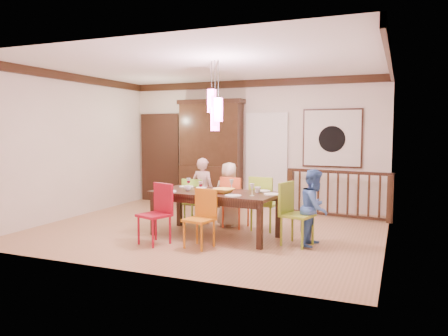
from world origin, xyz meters
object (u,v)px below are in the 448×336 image
at_px(chair_far_left, 196,198).
at_px(chair_end_right, 297,210).
at_px(dining_table, 215,197).
at_px(balustrade, 338,193).
at_px(china_hutch, 211,153).
at_px(person_far_left, 203,191).
at_px(person_end_right, 314,208).
at_px(person_far_mid, 229,194).

distance_m(chair_far_left, chair_end_right, 2.21).
height_order(dining_table, balustrade, balustrade).
relative_size(dining_table, china_hutch, 0.88).
height_order(dining_table, person_far_left, person_far_left).
bearing_deg(chair_end_right, chair_far_left, 85.37).
bearing_deg(dining_table, chair_far_left, 140.52).
xyz_separation_m(china_hutch, balustrade, (2.95, -0.35, -0.74)).
bearing_deg(chair_end_right, person_far_left, 80.50).
relative_size(china_hutch, person_far_left, 1.98).
xyz_separation_m(dining_table, balustrade, (1.68, 2.37, -0.17)).
bearing_deg(chair_far_left, person_far_left, -109.14).
height_order(chair_far_left, person_end_right, person_end_right).
relative_size(chair_far_left, person_far_left, 0.70).
height_order(balustrade, person_far_left, person_far_left).
bearing_deg(person_far_left, person_end_right, 164.95).
height_order(balustrade, person_end_right, person_end_right).
xyz_separation_m(chair_end_right, person_far_left, (-2.02, 0.91, 0.07)).
xyz_separation_m(person_far_mid, person_end_right, (1.71, -0.78, -0.00)).
xyz_separation_m(balustrade, person_far_mid, (-1.75, -1.56, 0.09)).
xyz_separation_m(chair_end_right, balustrade, (0.28, 2.43, -0.06)).
xyz_separation_m(dining_table, person_far_left, (-0.62, 0.85, -0.04)).
height_order(chair_end_right, person_end_right, person_end_right).
bearing_deg(dining_table, person_end_right, 6.20).
bearing_deg(dining_table, person_far_mid, 100.11).
bearing_deg(person_end_right, balustrade, 5.52).
relative_size(dining_table, person_far_mid, 1.84).
bearing_deg(person_far_left, dining_table, 131.06).
bearing_deg(dining_table, chair_end_right, 2.75).
bearing_deg(person_far_mid, chair_far_left, 3.11).
xyz_separation_m(balustrade, person_end_right, (-0.04, -2.34, 0.09)).
distance_m(china_hutch, person_far_mid, 2.35).
height_order(chair_end_right, person_far_left, person_far_left).
bearing_deg(chair_end_right, person_far_mid, 74.29).
bearing_deg(china_hutch, person_far_mid, -57.81).
bearing_deg(person_far_left, person_far_mid, -179.94).
relative_size(person_far_left, person_end_right, 1.06).
height_order(chair_far_left, person_far_mid, person_far_mid).
distance_m(dining_table, china_hutch, 3.05).
bearing_deg(person_end_right, person_far_mid, 72.04).
bearing_deg(balustrade, person_end_right, -83.03).
distance_m(chair_end_right, china_hutch, 3.91).
relative_size(chair_end_right, person_far_left, 0.78).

